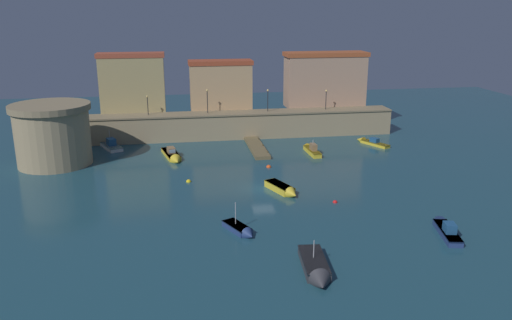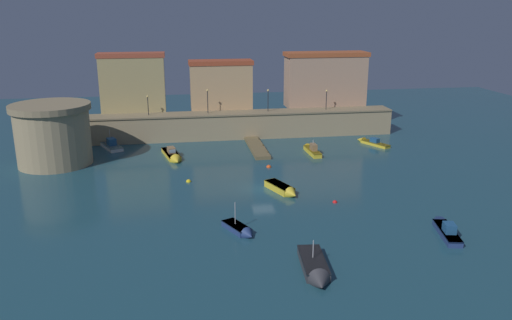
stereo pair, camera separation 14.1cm
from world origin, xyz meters
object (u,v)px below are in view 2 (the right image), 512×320
at_px(mooring_buoy_1, 189,182).
at_px(moored_boat_5, 371,142).
at_px(quay_lamp_1, 208,98).
at_px(moored_boat_3, 316,270).
at_px(moored_boat_6, 445,228).
at_px(mooring_buoy_0, 269,167).
at_px(moored_boat_7, 283,189).
at_px(moored_boat_0, 173,156).
at_px(quay_lamp_0, 148,102).
at_px(moored_boat_1, 241,230).
at_px(quay_lamp_2, 268,97).
at_px(moored_boat_4, 311,149).
at_px(mooring_buoy_2, 335,202).
at_px(quay_lamp_3, 326,96).
at_px(moored_boat_2, 109,144).
at_px(fortress_tower, 53,134).

bearing_deg(mooring_buoy_1, moored_boat_5, 25.66).
height_order(quay_lamp_1, moored_boat_3, quay_lamp_1).
bearing_deg(moored_boat_6, mooring_buoy_0, 41.04).
xyz_separation_m(moored_boat_3, moored_boat_5, (19.18, 37.87, -0.07)).
bearing_deg(moored_boat_7, mooring_buoy_0, 157.52).
bearing_deg(moored_boat_6, moored_boat_0, 52.93).
height_order(quay_lamp_0, quay_lamp_1, quay_lamp_1).
bearing_deg(moored_boat_1, moored_boat_5, 115.15).
height_order(quay_lamp_1, moored_boat_1, quay_lamp_1).
xyz_separation_m(quay_lamp_2, mooring_buoy_1, (-13.62, -21.22, -6.48)).
bearing_deg(quay_lamp_0, moored_boat_4, -24.80).
distance_m(quay_lamp_0, mooring_buoy_2, 37.53).
relative_size(quay_lamp_3, moored_boat_5, 0.54).
bearing_deg(moored_boat_2, quay_lamp_3, -109.13).
xyz_separation_m(quay_lamp_1, moored_boat_1, (0.38, -36.84, -6.30)).
xyz_separation_m(moored_boat_0, moored_boat_5, (30.16, 3.04, -0.06)).
distance_m(moored_boat_4, moored_boat_5, 10.79).
distance_m(moored_boat_1, moored_boat_2, 37.54).
distance_m(quay_lamp_3, mooring_buoy_0, 22.06).
distance_m(fortress_tower, quay_lamp_1, 24.06).
bearing_deg(moored_boat_4, fortress_tower, 88.14).
distance_m(fortress_tower, quay_lamp_3, 42.18).
xyz_separation_m(moored_boat_4, moored_boat_7, (-7.51, -15.97, -0.04)).
height_order(moored_boat_1, moored_boat_7, moored_boat_1).
xyz_separation_m(quay_lamp_0, moored_boat_5, (33.67, -7.60, -5.88)).
bearing_deg(quay_lamp_1, quay_lamp_2, 0.00).
bearing_deg(moored_boat_0, fortress_tower, -100.63).
bearing_deg(moored_boat_3, moored_boat_2, -148.90).
bearing_deg(quay_lamp_0, moored_boat_6, -54.29).
bearing_deg(moored_boat_6, mooring_buoy_1, 63.65).
relative_size(moored_boat_1, moored_boat_7, 0.79).
bearing_deg(quay_lamp_2, moored_boat_4, -67.80).
relative_size(fortress_tower, quay_lamp_3, 3.18).
height_order(moored_boat_3, moored_boat_4, moored_boat_3).
bearing_deg(moored_boat_1, moored_boat_3, 3.85).
bearing_deg(moored_boat_5, quay_lamp_2, 35.43).
xyz_separation_m(moored_boat_0, moored_boat_1, (6.13, -26.19, -0.07)).
height_order(quay_lamp_0, moored_boat_5, quay_lamp_0).
xyz_separation_m(moored_boat_0, mooring_buoy_2, (17.22, -20.02, -0.39)).
xyz_separation_m(quay_lamp_0, moored_boat_0, (3.51, -10.65, -5.82)).
xyz_separation_m(quay_lamp_1, mooring_buoy_1, (-3.93, -21.22, -6.62)).
height_order(quay_lamp_2, mooring_buoy_1, quay_lamp_2).
bearing_deg(moored_boat_6, moored_boat_3, 124.53).
height_order(fortress_tower, mooring_buoy_1, fortress_tower).
distance_m(quay_lamp_1, moored_boat_2, 16.71).
distance_m(moored_boat_3, mooring_buoy_2, 16.07).
relative_size(quay_lamp_1, moored_boat_3, 0.57).
xyz_separation_m(fortress_tower, moored_boat_7, (27.87, -15.82, -3.73)).
height_order(moored_boat_5, moored_boat_7, moored_boat_5).
height_order(moored_boat_3, mooring_buoy_2, moored_boat_3).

